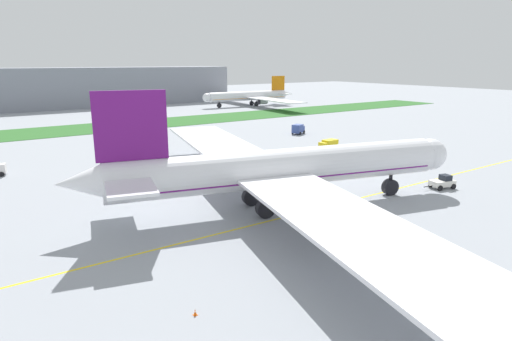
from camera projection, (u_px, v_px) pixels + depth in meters
The scene contains 11 objects.
ground_plane at pixel (333, 210), 64.09m from camera, with size 600.00×600.00×0.00m, color #9399A0.
apron_taxi_line at pixel (325, 207), 65.49m from camera, with size 280.00×0.36×0.01m, color yellow.
grass_median_strip at pixel (111, 127), 145.01m from camera, with size 320.00×24.00×0.10m, color #2D6628.
airliner_foreground at pixel (278, 169), 63.32m from camera, with size 57.76×94.20×17.50m.
pushback_tug at pixel (443, 182), 74.97m from camera, with size 5.94×3.41×2.27m.
ground_crew_wingwalker_port at pixel (443, 275), 42.60m from camera, with size 0.51×0.44×1.65m.
traffic_cone_near_nose at pixel (195, 312), 37.57m from camera, with size 0.36×0.36×0.58m.
service_truck_baggage_loader at pixel (298, 129), 130.61m from camera, with size 4.97×4.11×2.85m.
service_truck_fuel_bowser at pixel (328, 145), 105.71m from camera, with size 4.75×2.74×2.73m.
parked_airliner_far_centre at pixel (250, 96), 211.30m from camera, with size 47.76×77.23×13.85m.
terminal_building at pixel (110, 86), 213.59m from camera, with size 119.79×20.00×18.00m, color gray.
Camera 1 is at (-44.12, -43.35, 20.95)m, focal length 31.18 mm.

